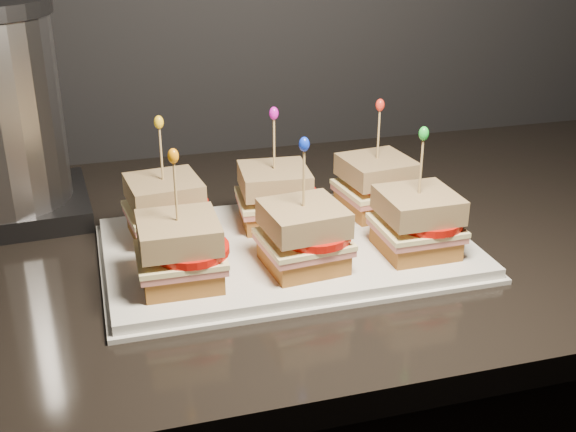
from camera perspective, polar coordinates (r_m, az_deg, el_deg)
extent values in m
cube|color=black|center=(1.03, 4.93, -1.34)|extent=(2.27, 0.73, 0.03)
cube|color=white|center=(0.93, 0.00, -2.61)|extent=(0.46, 0.28, 0.02)
cube|color=white|center=(0.93, 0.00, -2.94)|extent=(0.47, 0.29, 0.01)
cube|color=brown|center=(0.95, -9.57, -0.81)|extent=(0.10, 0.10, 0.02)
cube|color=#C56B63|center=(0.94, -9.64, 0.07)|extent=(0.10, 0.10, 0.01)
cube|color=#FEF0A5|center=(0.94, -9.67, 0.46)|extent=(0.11, 0.10, 0.01)
cylinder|color=red|center=(0.93, -8.93, 0.83)|extent=(0.09, 0.09, 0.01)
cube|color=#502D13|center=(0.93, -9.78, 1.99)|extent=(0.10, 0.10, 0.03)
cylinder|color=tan|center=(0.92, -9.97, 4.61)|extent=(0.00, 0.00, 0.09)
ellipsoid|color=yellow|center=(0.90, -10.18, 7.31)|extent=(0.01, 0.01, 0.02)
cube|color=brown|center=(0.97, -1.06, 0.16)|extent=(0.09, 0.09, 0.02)
cube|color=#C56B63|center=(0.97, -1.07, 1.03)|extent=(0.10, 0.10, 0.01)
cube|color=#FEF0A5|center=(0.97, -1.07, 1.41)|extent=(0.11, 0.10, 0.01)
cylinder|color=red|center=(0.96, -0.29, 1.77)|extent=(0.09, 0.09, 0.01)
cube|color=#502D13|center=(0.96, -1.08, 2.91)|extent=(0.10, 0.10, 0.03)
cylinder|color=tan|center=(0.94, -1.10, 5.48)|extent=(0.00, 0.00, 0.09)
ellipsoid|color=#D212BD|center=(0.93, -1.13, 8.12)|extent=(0.01, 0.01, 0.02)
cube|color=brown|center=(1.02, 6.88, 1.06)|extent=(0.10, 0.10, 0.02)
cube|color=#C56B63|center=(1.01, 6.93, 1.89)|extent=(0.11, 0.10, 0.01)
cube|color=#FEF0A5|center=(1.01, 6.95, 2.26)|extent=(0.11, 0.10, 0.01)
cylinder|color=red|center=(1.01, 7.73, 2.61)|extent=(0.09, 0.09, 0.01)
cube|color=#502D13|center=(1.00, 7.02, 3.71)|extent=(0.10, 0.10, 0.03)
cylinder|color=tan|center=(0.99, 7.15, 6.17)|extent=(0.00, 0.00, 0.09)
ellipsoid|color=red|center=(0.97, 7.29, 8.69)|extent=(0.01, 0.01, 0.02)
cube|color=brown|center=(0.83, -8.45, -4.44)|extent=(0.09, 0.09, 0.02)
cube|color=#C56B63|center=(0.83, -8.51, -3.45)|extent=(0.10, 0.09, 0.01)
cube|color=#FEF0A5|center=(0.82, -8.54, -3.02)|extent=(0.10, 0.10, 0.01)
cylinder|color=red|center=(0.82, -7.68, -2.63)|extent=(0.09, 0.09, 0.01)
cube|color=#502D13|center=(0.81, -8.66, -1.31)|extent=(0.09, 0.09, 0.03)
cylinder|color=tan|center=(0.79, -8.85, 1.64)|extent=(0.00, 0.00, 0.09)
ellipsoid|color=orange|center=(0.78, -9.06, 4.71)|extent=(0.01, 0.01, 0.02)
cube|color=brown|center=(0.86, 1.20, -3.22)|extent=(0.09, 0.09, 0.02)
cube|color=#C56B63|center=(0.85, 1.21, -2.26)|extent=(0.10, 0.10, 0.01)
cube|color=#FEF0A5|center=(0.85, 1.22, -1.84)|extent=(0.11, 0.10, 0.01)
cylinder|color=red|center=(0.84, 2.12, -1.45)|extent=(0.09, 0.09, 0.01)
cube|color=#502D13|center=(0.84, 1.23, -0.17)|extent=(0.10, 0.10, 0.03)
cylinder|color=tan|center=(0.82, 1.26, 2.71)|extent=(0.00, 0.00, 0.09)
ellipsoid|color=#0F31E2|center=(0.81, 1.29, 5.69)|extent=(0.01, 0.01, 0.02)
cube|color=brown|center=(0.91, 10.02, -2.03)|extent=(0.09, 0.09, 0.02)
cube|color=#C56B63|center=(0.90, 10.09, -1.11)|extent=(0.10, 0.09, 0.01)
cube|color=#FEF0A5|center=(0.90, 10.12, -0.71)|extent=(0.10, 0.09, 0.01)
cylinder|color=red|center=(0.90, 11.01, -0.33)|extent=(0.09, 0.09, 0.01)
cube|color=#502D13|center=(0.89, 10.25, 0.88)|extent=(0.09, 0.09, 0.03)
cylinder|color=tan|center=(0.87, 10.46, 3.61)|extent=(0.00, 0.00, 0.09)
ellipsoid|color=green|center=(0.86, 10.68, 6.43)|extent=(0.01, 0.01, 0.02)
cube|color=#262628|center=(1.11, -21.56, 0.61)|extent=(0.25, 0.21, 0.03)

